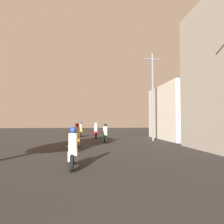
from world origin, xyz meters
TOP-DOWN VIEW (x-y plane):
  - motorcycle_white at (-1.05, 8.17)m, footprint 0.60×1.82m
  - motorcycle_orange at (-1.16, 13.11)m, footprint 0.60×1.85m
  - motorcycle_green at (0.81, 17.42)m, footprint 0.60×1.86m
  - motorcycle_red at (0.22, 21.94)m, footprint 0.60×1.97m
  - motorcycle_yellow at (-1.33, 24.52)m, footprint 0.60×2.05m
  - building_right_far at (8.63, 20.13)m, footprint 4.91×7.56m
  - utility_pole_far at (5.05, 18.66)m, footprint 1.60×0.20m

SIDE VIEW (x-z plane):
  - motorcycle_white at x=-1.05m, z-range -0.14..1.32m
  - motorcycle_green at x=0.81m, z-range -0.15..1.35m
  - motorcycle_orange at x=-1.16m, z-range -0.16..1.40m
  - motorcycle_red at x=0.22m, z-range -0.15..1.40m
  - motorcycle_yellow at x=-1.33m, z-range -0.17..1.48m
  - building_right_far at x=8.63m, z-range 0.00..5.04m
  - utility_pole_far at x=5.05m, z-range 0.17..7.79m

